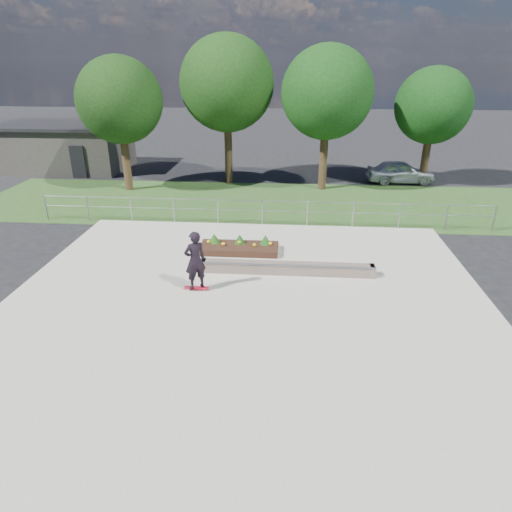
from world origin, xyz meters
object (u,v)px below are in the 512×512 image
at_px(grind_ledge, 287,268).
at_px(skateboarder, 195,260).
at_px(planter_bed, 239,247).
at_px(parked_car, 400,172).

xyz_separation_m(grind_ledge, skateboarder, (-2.87, -1.43, 0.83)).
bearing_deg(planter_bed, skateboarder, -106.92).
xyz_separation_m(planter_bed, parked_car, (8.43, 11.49, 0.43)).
bearing_deg(grind_ledge, skateboarder, -153.44).
xyz_separation_m(skateboarder, parked_car, (9.44, 14.80, -0.42)).
bearing_deg(parked_car, skateboarder, 144.37).
bearing_deg(grind_ledge, planter_bed, 134.72).
distance_m(planter_bed, skateboarder, 3.56).
distance_m(planter_bed, parked_car, 14.26).
height_order(grind_ledge, parked_car, parked_car).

